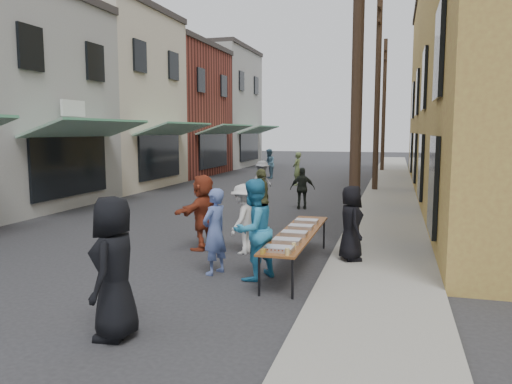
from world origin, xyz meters
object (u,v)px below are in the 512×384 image
Objects in this scene: utility_pole_mid at (377,94)px; serving_table at (297,234)px; utility_pole_far at (384,106)px; guest_front_a at (114,268)px; catering_tray_sausage at (279,249)px; utility_pole_near at (358,56)px; server at (351,223)px; guest_front_c at (253,229)px.

serving_table is at bearing -94.01° from utility_pole_mid.
utility_pole_far reaches higher than guest_front_a.
utility_pole_mid is 4.61× the size of guest_front_a.
guest_front_a reaches higher than catering_tray_sausage.
utility_pole_far is at bearing 87.84° from serving_table.
utility_pole_near is 5.69× the size of server.
guest_front_c is at bearing -93.49° from utility_pole_far.
utility_pole_far is at bearing 90.00° from utility_pole_mid.
serving_table is 1.21m from server.
guest_front_a is (-1.72, -4.06, 0.26)m from serving_table.
server is (2.75, 4.67, -0.09)m from guest_front_a.
guest_front_a is 1.02× the size of guest_front_c.
guest_front_a is 3.28m from guest_front_c.
utility_pole_mid is at bearing 86.41° from catering_tray_sausage.
utility_pole_far is 27.88m from catering_tray_sausage.
utility_pole_far is at bearing 90.00° from utility_pole_near.
catering_tray_sausage is 0.26× the size of guest_front_c.
server is (1.03, 0.61, 0.18)m from serving_table.
catering_tray_sausage reaches higher than serving_table.
server is (1.69, 1.56, -0.07)m from guest_front_c.
guest_front_c is at bearing -96.27° from utility_pole_mid.
utility_pole_near is 1.00× the size of utility_pole_far.
serving_table is at bearing 172.91° from guest_front_c.
utility_pole_far is 27.20m from guest_front_c.
utility_pole_far is at bearing 165.81° from guest_front_a.
serving_table is at bearing 147.95° from guest_front_a.
serving_table is 2.53× the size of server.
guest_front_a is (-2.70, -30.02, -3.52)m from utility_pole_far.
guest_front_c is 1.21× the size of server.
utility_pole_far is 30.35m from guest_front_a.
utility_pole_mid is at bearing 85.99° from serving_table.
guest_front_a is (-2.70, -18.02, -3.52)m from utility_pole_mid.
guest_front_c is at bearing -119.36° from utility_pole_near.
catering_tray_sausage is at bearing 135.37° from guest_front_a.
catering_tray_sausage is 0.32× the size of server.
serving_table is (-0.98, -13.96, -3.79)m from utility_pole_mid.
serving_table is at bearing 99.58° from server.
server reaches higher than catering_tray_sausage.
guest_front_c is (1.06, 3.10, -0.02)m from guest_front_a.
utility_pole_mid reaches higher than serving_table.
utility_pole_near is 4.38m from serving_table.
utility_pole_mid is at bearing 162.42° from guest_front_a.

